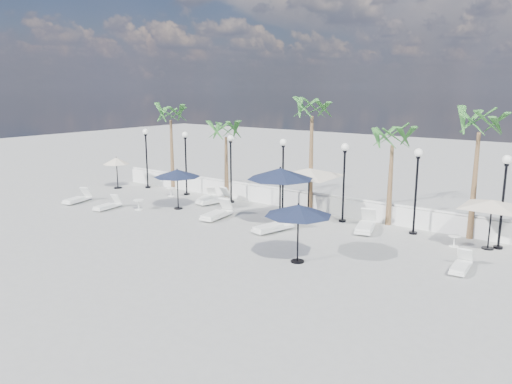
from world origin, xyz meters
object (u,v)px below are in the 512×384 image
Objects in this scene: lounger_3 at (207,197)px; parasol_navy_right at (298,210)px; lounger_2 at (217,213)px; lounger_5 at (273,226)px; parasol_cream_sq_a at (309,169)px; parasol_navy_left at (177,173)px; lounger_4 at (214,199)px; lounger_6 at (461,265)px; lounger_0 at (108,205)px; parasol_navy_mid at (280,174)px; parasol_cream_sq_b at (492,200)px; parasol_cream_small at (116,161)px; lounger_1 at (78,199)px; lounger_7 at (366,225)px.

parasol_navy_right reaches higher than lounger_3.
lounger_5 is (3.56, -0.23, -0.01)m from lounger_2.
parasol_navy_left is at bearing -158.50° from parasol_cream_sq_a.
lounger_6 is at bearing 1.44° from lounger_4.
lounger_0 is 0.56× the size of parasol_navy_mid.
parasol_cream_sq_b is 2.12× the size of parasol_cream_small.
lounger_1 is 1.16× the size of lounger_6.
lounger_5 reaches higher than lounger_0.
parasol_navy_left is at bearing -170.44° from lounger_5.
parasol_navy_right reaches higher than lounger_2.
lounger_5 reaches higher than lounger_1.
lounger_5 is at bearing -43.25° from lounger_3.
parasol_cream_small reaches higher than lounger_3.
lounger_2 is 5.09m from parasol_cream_sq_a.
lounger_5 is 0.40× the size of parasol_cream_sq_a.
parasol_navy_right is 6.65m from parasol_cream_sq_a.
lounger_0 is 0.85× the size of parasol_cream_small.
lounger_0 is 0.91× the size of lounger_1.
parasol_cream_sq_b reaches higher than lounger_7.
parasol_navy_left reaches higher than lounger_1.
lounger_0 is at bearing -142.07° from parasol_navy_left.
lounger_1 is 13.39m from parasol_cream_sq_a.
lounger_4 is at bearing 2.84° from parasol_cream_small.
lounger_7 is 0.72× the size of parasol_navy_mid.
lounger_7 is 0.91× the size of parasol_navy_left.
parasol_cream_small is (-13.75, 2.20, 1.51)m from lounger_5.
lounger_0 is at bearing -152.80° from parasol_cream_sq_a.
lounger_2 is at bearing -140.87° from parasol_cream_sq_a.
lounger_0 is 17.85m from lounger_6.
lounger_4 is 10.47m from parasol_navy_right.
parasol_navy_right is 17.49m from parasol_cream_small.
parasol_navy_right is 0.58× the size of parasol_cream_sq_b.
lounger_4 is (6.44, 4.41, 0.03)m from lounger_1.
lounger_3 is at bearing -179.59° from parasol_cream_sq_b.
parasol_navy_mid reaches higher than parasol_cream_sq_a.
parasol_navy_right reaches higher than lounger_5.
lounger_4 is 14.27m from lounger_6.
parasol_cream_sq_a is at bearing 21.50° from parasol_navy_left.
parasol_navy_mid reaches higher than parasol_navy_left.
lounger_4 is at bearing 69.36° from parasol_navy_left.
parasol_cream_sq_a is (3.55, 2.89, 2.22)m from lounger_2.
lounger_7 reaches higher than lounger_2.
lounger_7 is at bearing 22.35° from parasol_navy_mid.
lounger_6 is 3.73m from parasol_cream_sq_b.
parasol_navy_mid is at bearing 168.11° from lounger_6.
lounger_1 is 15.39m from parasol_navy_right.
parasol_navy_right is (9.73, -5.80, 1.79)m from lounger_3.
parasol_navy_right is at bearing -16.86° from lounger_1.
parasol_navy_mid is at bearing 131.12° from parasol_navy_right.
lounger_3 is 0.80× the size of lounger_5.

